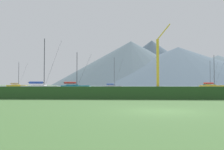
% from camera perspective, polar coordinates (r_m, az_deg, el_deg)
% --- Properties ---
extents(ground_plane, '(1000.00, 1000.00, 0.00)m').
position_cam_1_polar(ground_plane, '(13.80, 11.51, -8.12)').
color(ground_plane, '#477038').
extents(harbor_water, '(320.00, 246.00, 0.00)m').
position_cam_1_polar(harbor_water, '(150.60, 3.78, -2.71)').
color(harbor_water, '#8499A8').
rests_on(harbor_water, ground_plane).
extents(hedge_line, '(80.00, 1.20, 1.24)m').
position_cam_1_polar(hedge_line, '(24.67, 7.72, -4.06)').
color(hedge_line, '#284C23').
rests_on(hedge_line, ground_plane).
extents(sailboat_slip_1, '(8.85, 3.76, 10.43)m').
position_cam_1_polar(sailboat_slip_1, '(82.53, 22.00, -2.51)').
color(sailboat_slip_1, gold).
rests_on(sailboat_slip_1, harbor_water).
extents(sailboat_slip_5, '(8.66, 2.68, 10.91)m').
position_cam_1_polar(sailboat_slip_5, '(53.08, -15.81, -2.87)').
color(sailboat_slip_5, white).
rests_on(sailboat_slip_5, harbor_water).
extents(sailboat_slip_7, '(8.85, 2.82, 9.51)m').
position_cam_1_polar(sailboat_slip_7, '(62.58, -8.52, -2.80)').
color(sailboat_slip_7, '#19707A').
rests_on(sailboat_slip_7, harbor_water).
extents(sailboat_slip_9, '(8.82, 2.73, 10.39)m').
position_cam_1_polar(sailboat_slip_9, '(106.50, -20.85, -2.41)').
color(sailboat_slip_9, gold).
rests_on(sailboat_slip_9, harbor_water).
extents(sailboat_slip_10, '(6.68, 2.84, 9.76)m').
position_cam_1_polar(sailboat_slip_10, '(94.70, 21.33, -2.55)').
color(sailboat_slip_10, navy).
rests_on(sailboat_slip_10, harbor_water).
extents(sailboat_slip_11, '(7.33, 2.42, 10.65)m').
position_cam_1_polar(sailboat_slip_11, '(84.48, 0.22, -2.73)').
color(sailboat_slip_11, '#9E9EA3').
rests_on(sailboat_slip_11, harbor_water).
extents(dock_crane, '(5.32, 2.00, 21.85)m').
position_cam_1_polar(dock_crane, '(84.71, 10.50, 1.94)').
color(dock_crane, '#333338').
rests_on(dock_crane, ground_plane).
extents(distant_hill_west_ridge, '(292.57, 292.57, 59.04)m').
position_cam_1_polar(distant_hill_west_ridge, '(396.25, 14.93, 1.97)').
color(distant_hill_west_ridge, '#4C6070').
rests_on(distant_hill_west_ridge, ground_plane).
extents(distant_hill_central_peak, '(261.05, 261.05, 47.76)m').
position_cam_1_polar(distant_hill_central_peak, '(429.71, 23.10, 1.00)').
color(distant_hill_central_peak, slate).
rests_on(distant_hill_central_peak, ground_plane).
extents(distant_hill_east_ridge, '(256.45, 256.45, 72.43)m').
position_cam_1_polar(distant_hill_east_ridge, '(409.61, 4.37, 2.71)').
color(distant_hill_east_ridge, slate).
rests_on(distant_hill_east_ridge, ground_plane).
extents(distant_hill_far_shoulder, '(205.48, 205.48, 76.33)m').
position_cam_1_polar(distant_hill_far_shoulder, '(428.56, 9.10, 2.77)').
color(distant_hill_far_shoulder, '#4C6070').
rests_on(distant_hill_far_shoulder, ground_plane).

